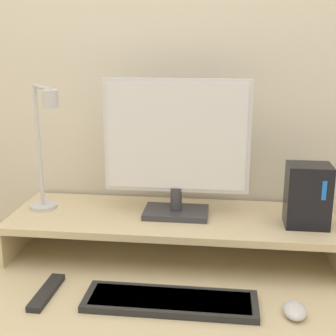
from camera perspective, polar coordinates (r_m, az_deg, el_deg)
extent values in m
cube|color=beige|center=(1.57, 1.41, 11.34)|extent=(6.00, 0.05, 2.50)
cube|color=beige|center=(1.36, -0.38, -14.33)|extent=(1.01, 0.71, 0.03)
cube|color=beige|center=(1.62, -17.29, -7.26)|extent=(0.02, 0.33, 0.11)
cube|color=beige|center=(1.52, 19.57, -8.90)|extent=(0.02, 0.33, 0.11)
cube|color=beige|center=(1.47, 0.54, -6.18)|extent=(1.01, 0.33, 0.02)
cube|color=#38383D|center=(1.46, 0.99, -5.44)|extent=(0.20, 0.13, 0.02)
cylinder|color=#38383D|center=(1.45, 0.99, -3.75)|extent=(0.04, 0.04, 0.07)
cube|color=silver|center=(1.40, 1.05, 3.89)|extent=(0.44, 0.02, 0.34)
cube|color=silver|center=(1.39, 1.00, 3.80)|extent=(0.41, 0.01, 0.32)
cylinder|color=silver|center=(1.58, -14.94, -4.52)|extent=(0.09, 0.09, 0.01)
cylinder|color=silver|center=(1.52, -15.45, 2.48)|extent=(0.01, 0.01, 0.38)
cylinder|color=silver|center=(1.42, -15.13, 9.44)|extent=(0.10, 0.12, 0.01)
cylinder|color=silver|center=(1.36, -14.14, 8.19)|extent=(0.04, 0.04, 0.05)
cube|color=black|center=(1.42, 16.66, -3.22)|extent=(0.12, 0.10, 0.18)
cube|color=#1972F2|center=(1.36, 18.51, -2.64)|extent=(0.01, 0.00, 0.06)
cube|color=#282828|center=(1.25, 0.28, -15.95)|extent=(0.45, 0.13, 0.02)
cube|color=black|center=(1.24, 0.28, -15.74)|extent=(0.41, 0.11, 0.01)
ellipsoid|color=silver|center=(1.24, 15.18, -16.38)|extent=(0.06, 0.08, 0.03)
cube|color=black|center=(1.33, -14.58, -14.44)|extent=(0.04, 0.18, 0.02)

